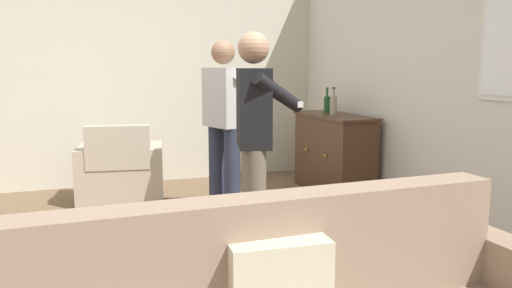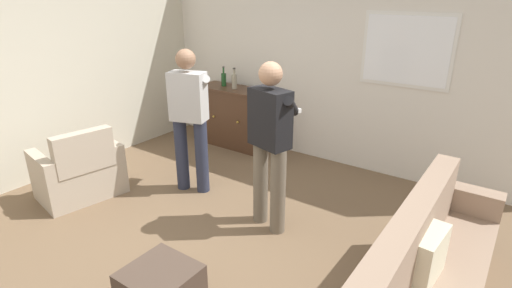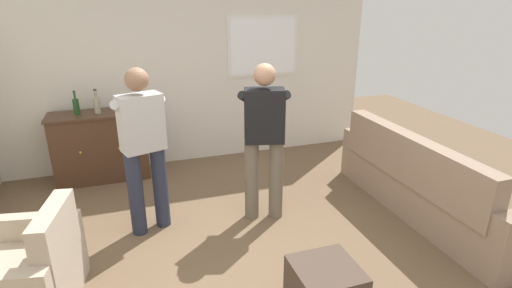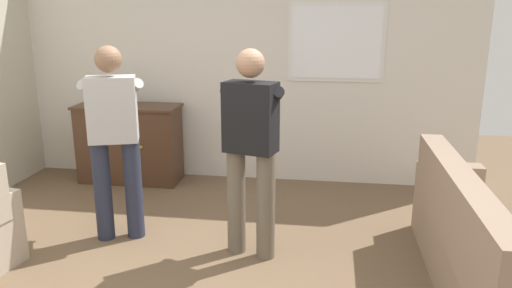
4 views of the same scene
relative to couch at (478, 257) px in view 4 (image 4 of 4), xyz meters
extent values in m
cube|color=silver|center=(-1.99, 2.45, 1.06)|extent=(5.20, 0.12, 2.80)
cube|color=silver|center=(-0.98, 2.38, 1.26)|extent=(1.05, 0.02, 0.86)
cube|color=white|center=(-0.98, 2.38, 1.26)|extent=(0.97, 0.03, 0.78)
cube|color=gray|center=(0.05, 0.00, -0.13)|extent=(0.55, 2.16, 0.42)
cube|color=gray|center=(-0.16, 0.00, 0.33)|extent=(0.18, 2.16, 0.51)
cube|color=gray|center=(0.05, 1.16, -0.02)|extent=(0.55, 0.18, 0.64)
cube|color=beige|center=(-0.03, 0.00, 0.26)|extent=(0.17, 0.41, 0.36)
cube|color=#472D1E|center=(-3.30, 2.09, 0.09)|extent=(1.15, 0.44, 0.87)
cube|color=#472D1E|center=(-3.30, 2.09, 0.54)|extent=(1.19, 0.48, 0.03)
sphere|color=#B79338|center=(-3.53, 1.85, 0.14)|extent=(0.04, 0.04, 0.04)
sphere|color=#B79338|center=(-3.07, 1.85, 0.14)|extent=(0.04, 0.04, 0.04)
cylinder|color=#1E4C23|center=(-3.52, 2.11, 0.65)|extent=(0.07, 0.07, 0.19)
cylinder|color=#1E4C23|center=(-3.52, 2.11, 0.79)|extent=(0.03, 0.03, 0.09)
cylinder|color=#262626|center=(-3.52, 2.11, 0.85)|extent=(0.03, 0.03, 0.02)
cylinder|color=gray|center=(-3.28, 2.06, 0.66)|extent=(0.08, 0.08, 0.21)
cylinder|color=gray|center=(-3.28, 2.06, 0.81)|extent=(0.03, 0.03, 0.09)
cylinder|color=#262626|center=(-3.28, 2.06, 0.86)|extent=(0.04, 0.04, 0.02)
cylinder|color=#282D42|center=(-2.94, 0.59, 0.10)|extent=(0.15, 0.15, 0.88)
cylinder|color=#282D42|center=(-2.69, 0.67, 0.10)|extent=(0.15, 0.15, 0.88)
cube|color=#B7B7B7|center=(-2.82, 0.63, 0.81)|extent=(0.45, 0.33, 0.55)
sphere|color=#8C664C|center=(-2.82, 0.63, 1.23)|extent=(0.22, 0.22, 0.22)
cylinder|color=#B7B7B7|center=(-2.97, 0.74, 0.92)|extent=(0.22, 0.44, 0.29)
cylinder|color=#B7B7B7|center=(-2.76, 0.81, 0.92)|extent=(0.41, 0.33, 0.29)
cube|color=white|center=(-2.91, 0.93, 0.84)|extent=(0.16, 0.08, 0.04)
cylinder|color=#6B6051|center=(-1.75, 0.52, 0.10)|extent=(0.15, 0.15, 0.88)
cylinder|color=#6B6051|center=(-1.50, 0.45, 0.10)|extent=(0.15, 0.15, 0.88)
cube|color=black|center=(-1.63, 0.49, 0.81)|extent=(0.44, 0.32, 0.55)
sphere|color=tan|center=(-1.63, 0.49, 1.23)|extent=(0.22, 0.22, 0.22)
cylinder|color=black|center=(-1.70, 0.67, 0.92)|extent=(0.39, 0.35, 0.29)
cylinder|color=black|center=(-1.47, 0.61, 0.92)|extent=(0.24, 0.44, 0.29)
cube|color=white|center=(-1.54, 0.79, 0.84)|extent=(0.16, 0.08, 0.04)
camera|label=1|loc=(1.65, -0.73, 1.10)|focal=35.00mm
camera|label=2|loc=(0.31, -2.48, 1.93)|focal=28.00mm
camera|label=3|loc=(-2.93, -3.15, 1.94)|focal=28.00mm
camera|label=4|loc=(-1.03, -3.23, 1.62)|focal=35.00mm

